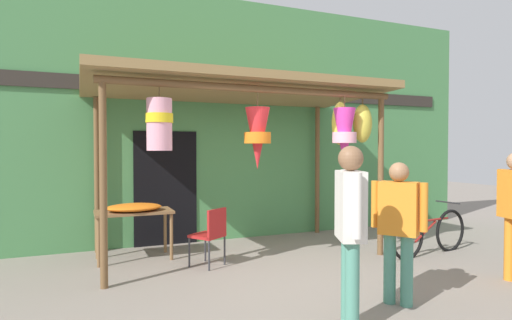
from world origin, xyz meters
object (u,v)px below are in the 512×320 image
object	(u,v)px
folding_chair	(211,232)
parked_bicycle	(430,233)
display_table	(134,217)
flower_heap_on_table	(135,207)
vendor_in_orange	(350,221)
customer_foreground	(399,222)

from	to	relation	value
folding_chair	parked_bicycle	size ratio (longest dim) A/B	0.48
folding_chair	parked_bicycle	xyz separation A→B (m)	(3.42, -0.69, -0.16)
display_table	parked_bicycle	size ratio (longest dim) A/B	0.65
flower_heap_on_table	folding_chair	world-z (taller)	flower_heap_on_table
display_table	flower_heap_on_table	distance (m)	0.17
parked_bicycle	flower_heap_on_table	bearing A→B (deg)	161.41
flower_heap_on_table	vendor_in_orange	size ratio (longest dim) A/B	0.48
vendor_in_orange	customer_foreground	bearing A→B (deg)	20.99
parked_bicycle	vendor_in_orange	size ratio (longest dim) A/B	1.01
folding_chair	parked_bicycle	world-z (taller)	parked_bicycle
vendor_in_orange	flower_heap_on_table	bearing A→B (deg)	114.96
customer_foreground	flower_heap_on_table	bearing A→B (deg)	128.91
display_table	customer_foreground	size ratio (longest dim) A/B	0.74
flower_heap_on_table	folding_chair	xyz separation A→B (m)	(0.96, -0.78, -0.30)
customer_foreground	parked_bicycle	bearing A→B (deg)	37.30
flower_heap_on_table	vendor_in_orange	distance (m)	3.66
vendor_in_orange	parked_bicycle	bearing A→B (deg)	32.90
flower_heap_on_table	customer_foreground	xyz separation A→B (m)	(2.40, -2.98, 0.10)
folding_chair	customer_foreground	bearing A→B (deg)	-56.70
customer_foreground	display_table	bearing A→B (deg)	128.45
display_table	vendor_in_orange	xyz separation A→B (m)	(1.55, -3.37, 0.37)
parked_bicycle	display_table	bearing A→B (deg)	160.73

